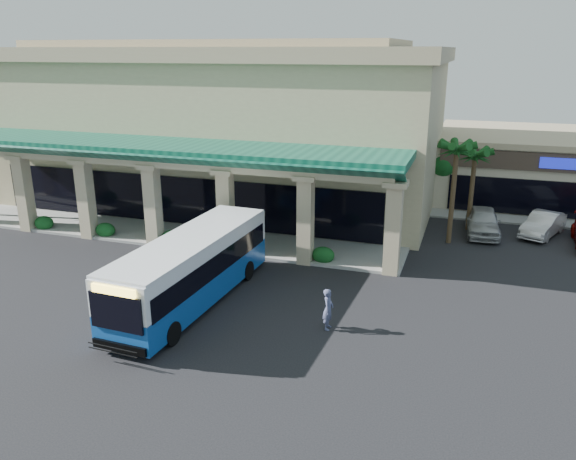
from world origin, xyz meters
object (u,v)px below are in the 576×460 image
at_px(transit_bus, 192,270).
at_px(car_white, 543,224).
at_px(car_silver, 483,221).
at_px(pedestrian, 328,309).

distance_m(transit_bus, car_white, 21.77).
relative_size(transit_bus, car_silver, 2.32).
relative_size(transit_bus, car_white, 2.57).
relative_size(pedestrian, car_white, 0.40).
height_order(transit_bus, pedestrian, transit_bus).
xyz_separation_m(car_silver, car_white, (3.46, 0.84, -0.10)).
xyz_separation_m(pedestrian, car_silver, (5.85, 14.82, -0.05)).
height_order(pedestrian, car_white, pedestrian).
bearing_deg(transit_bus, car_white, 46.68).
bearing_deg(car_silver, pedestrian, -114.96).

